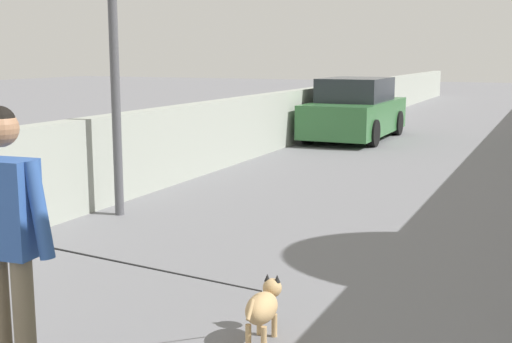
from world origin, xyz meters
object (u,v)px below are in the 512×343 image
Objects in this scene: lamp_post at (113,10)px; car_near at (355,111)px; person_skateboarder at (6,228)px; dog at (262,306)px.

car_near is at bearing -3.69° from lamp_post.
lamp_post is at bearing 28.15° from person_skateboarder.
lamp_post is 9.52m from car_near.
dog is (1.47, -1.02, -0.84)m from person_skateboarder.
lamp_post is 2.21× the size of person_skateboarder.
dog is at bearing -167.21° from car_near.
car_near is at bearing 7.31° from person_skateboarder.
person_skateboarder is (-4.41, -2.36, -1.58)m from lamp_post.
dog is 12.56m from car_near.
lamp_post reaches higher than car_near.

